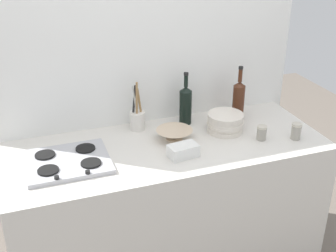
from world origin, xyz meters
TOP-DOWN VIEW (x-y plane):
  - counter_block at (0.00, 0.00)m, footprint 1.80×0.70m
  - backsplash_panel at (0.00, 0.38)m, footprint 1.90×0.06m
  - stovetop_hob at (-0.56, -0.02)m, footprint 0.43×0.36m
  - plate_stack at (0.38, 0.06)m, footprint 0.22×0.22m
  - wine_bottle_leftmost at (0.20, 0.24)m, footprint 0.08×0.08m
  - wine_bottle_mid_left at (0.54, 0.20)m, footprint 0.07×0.07m
  - mixing_bowl at (0.06, 0.05)m, footprint 0.21×0.21m
  - butter_dish at (0.03, -0.14)m, footprint 0.17×0.12m
  - utensil_crock at (-0.10, 0.25)m, footprint 0.09×0.09m
  - condiment_jar_front at (0.53, -0.11)m, footprint 0.06×0.06m
  - condiment_jar_rear at (0.72, -0.17)m, footprint 0.06×0.06m

SIDE VIEW (x-z plane):
  - counter_block at x=0.00m, z-range 0.00..0.90m
  - stovetop_hob at x=-0.56m, z-range 0.89..0.93m
  - butter_dish at x=0.03m, z-range 0.90..0.97m
  - mixing_bowl at x=0.06m, z-range 0.90..0.97m
  - condiment_jar_front at x=0.53m, z-range 0.90..0.99m
  - condiment_jar_rear at x=0.72m, z-range 0.90..1.00m
  - plate_stack at x=0.38m, z-range 0.90..1.01m
  - utensil_crock at x=-0.10m, z-range 0.81..1.12m
  - wine_bottle_leftmost at x=0.20m, z-range 0.86..1.19m
  - wine_bottle_mid_left at x=0.54m, z-range 0.86..1.20m
  - backsplash_panel at x=0.00m, z-range 0.00..2.21m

